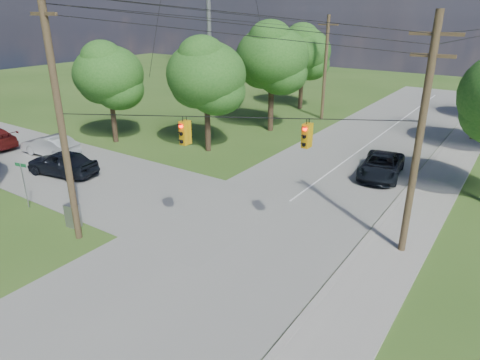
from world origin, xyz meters
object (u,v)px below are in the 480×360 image
Objects in this scene: control_cabinet at (73,216)px; pole_ne at (419,138)px; pole_sw at (59,113)px; pole_north_w at (325,67)px; car_main_north at (381,166)px; car_cross_dark at (62,163)px; car_cross_silver at (50,145)px.

pole_ne is at bearing 18.98° from control_cabinet.
pole_sw is at bearing -33.28° from control_cabinet.
pole_north_w is (-13.90, 22.00, -0.34)m from pole_ne.
pole_north_w is 1.85× the size of car_main_north.
car_main_north is at bearing -52.14° from pole_north_w.
control_cabinet is at bearing 48.88° from car_cross_dark.
pole_north_w is at bearing 122.29° from pole_ne.
car_cross_dark is (-21.60, -2.81, -4.58)m from pole_ne.
car_cross_dark is at bearing -154.45° from car_main_north.
car_cross_dark is (-8.10, 4.79, -5.34)m from pole_sw.
control_cabinet is at bearing -91.56° from pole_north_w.
pole_ne reaches higher than pole_north_w.
pole_north_w is (-0.40, 29.60, -1.10)m from pole_sw.
car_cross_silver is at bearing -164.16° from car_main_north.
pole_north_w is 26.19m from car_cross_silver.
pole_ne is 26.43m from car_cross_silver.
control_cabinet is at bearing 153.22° from pole_sw.
control_cabinet is (-1.19, 0.60, -5.61)m from pole_sw.
control_cabinet is (11.32, -6.18, -0.21)m from car_cross_silver.
pole_north_w reaches higher than car_main_north.
car_main_north is (22.20, 9.83, -0.04)m from car_cross_silver.
car_main_north is at bearing 49.29° from control_cabinet.
pole_sw reaches higher than control_cabinet.
car_cross_silver is (-12.51, 6.78, -5.40)m from pole_sw.
pole_ne is 10.85m from car_main_north.
car_cross_silver is at bearing 151.53° from pole_sw.
pole_north_w is at bearing 81.94° from control_cabinet.
pole_sw reaches higher than car_cross_silver.
pole_north_w is 1.99× the size of car_cross_dark.
car_cross_silver is 3.89× the size of control_cabinet.
pole_sw is 2.22× the size of car_main_north.
pole_ne is at bearing -75.16° from car_main_north.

